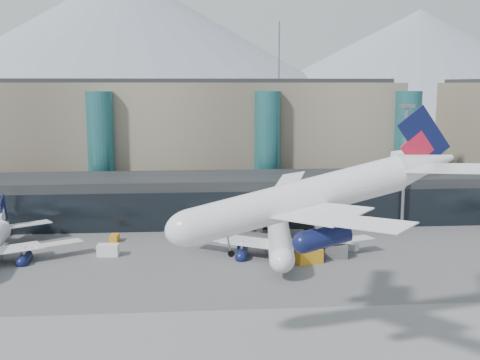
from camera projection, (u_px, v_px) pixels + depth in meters
name	position (u px, v px, depth m)	size (l,w,h in m)	color
ground	(302.00, 323.00, 75.58)	(900.00, 900.00, 0.00)	#515154
concourse	(254.00, 198.00, 131.59)	(170.00, 27.00, 10.00)	black
terminal_main	(148.00, 138.00, 159.63)	(130.00, 30.00, 31.00)	gray
teal_towers	(185.00, 150.00, 144.94)	(116.40, 19.40, 46.00)	#256569
mountain_ridge	(229.00, 62.00, 443.53)	(910.00, 400.00, 110.00)	gray
lightmast_mid	(405.00, 159.00, 122.98)	(3.00, 1.20, 25.60)	slate
hero_jet	(326.00, 185.00, 64.51)	(34.15, 34.17, 11.09)	white
jet_parked_mid	(279.00, 228.00, 106.95)	(35.17, 35.04, 11.40)	white
veh_a	(108.00, 250.00, 104.94)	(3.64, 2.05, 2.05)	silver
veh_b	(114.00, 238.00, 114.54)	(2.38, 1.46, 1.37)	orange
veh_c	(336.00, 252.00, 103.67)	(3.98, 2.10, 2.21)	#49494E
veh_g	(352.00, 247.00, 108.44)	(2.05, 1.20, 1.20)	silver
veh_h	(309.00, 256.00, 100.65)	(4.28, 2.25, 2.37)	orange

